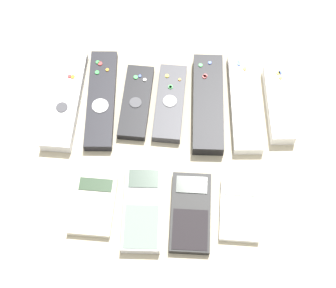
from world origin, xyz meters
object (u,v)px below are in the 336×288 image
Objects in this scene: remote_4 at (208,103)px; calculator_0 at (93,206)px; remote_3 at (171,103)px; remote_0 at (65,100)px; remote_6 at (279,104)px; remote_2 at (136,102)px; calculator_3 at (239,210)px; remote_5 at (245,102)px; remote_1 at (101,99)px; calculator_2 at (191,212)px; calculator_1 at (142,209)px.

remote_4 reaches higher than calculator_0.
remote_4 is (0.07, -0.00, 0.00)m from remote_3.
remote_6 is (0.41, 0.01, 0.00)m from remote_0.
remote_2 reaches higher than calculator_3.
remote_1 is at bearing 178.35° from remote_5.
calculator_3 is (0.09, 0.01, -0.00)m from calculator_2.
calculator_2 is at bearing -173.07° from calculator_3.
remote_4 reaches higher than remote_5.
remote_2 is 0.22m from calculator_1.
remote_4 reaches higher than remote_2.
remote_3 reaches higher than calculator_2.
calculator_0 is (0.08, -0.21, -0.00)m from remote_0.
remote_2 is at bearing 95.83° from calculator_1.
calculator_0 is at bearing 177.12° from calculator_1.
remote_5 is 0.22m from calculator_3.
calculator_3 is at bearing -75.59° from remote_4.
remote_6 is 1.47× the size of calculator_0.
remote_2 is 0.74× the size of remote_5.
remote_0 is 1.38× the size of calculator_1.
remote_5 is at bearing 67.30° from calculator_2.
remote_3 is 0.25m from calculator_0.
remote_5 is 0.35m from calculator_0.
remote_2 is at bearing -176.56° from remote_3.
remote_0 is at bearing -175.90° from remote_3.
remote_4 is 0.07m from remote_5.
calculator_2 is at bearing -60.25° from remote_2.
calculator_1 is at bearing 178.83° from calculator_2.
remote_2 is 0.07m from remote_3.
remote_6 is 1.14× the size of calculator_2.
remote_4 reaches higher than remote_0.
calculator_0 is (-0.06, -0.22, -0.00)m from remote_2.
remote_5 is at bearing 5.32° from remote_2.
remote_1 is at bearing 178.75° from remote_4.
remote_3 is 0.21m from remote_6.
remote_2 reaches higher than calculator_2.
remote_0 is at bearing -179.86° from remote_4.
remote_3 is 1.48× the size of calculator_0.
remote_1 reaches higher than remote_2.
remote_0 is 0.39m from calculator_3.
remote_2 is 0.77× the size of remote_4.
remote_5 reaches higher than calculator_3.
remote_0 is 0.21m from remote_3.
remote_0 is 0.41m from remote_6.
calculator_0 is at bearing -133.38° from remote_4.
remote_5 reaches higher than calculator_1.
remote_2 and remote_3 have the same top height.
remote_6 is at bearing 4.01° from remote_3.
remote_3 is at bearing 78.22° from calculator_1.
remote_6 is 0.23m from calculator_3.
remote_3 is 0.25m from calculator_3.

